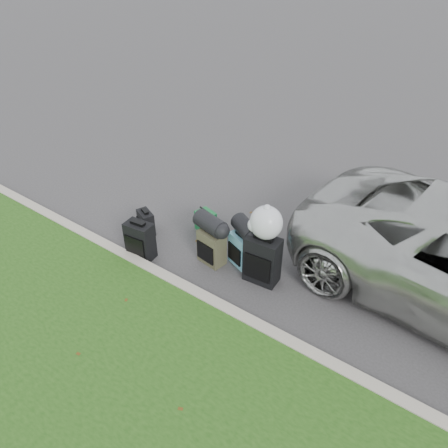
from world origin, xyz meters
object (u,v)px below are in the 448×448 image
Objects in this scene: suitcase_olive at (212,247)px; suitcase_large_black_left at (140,240)px; suitcase_teal at (241,250)px; suitcase_large_black_right at (262,260)px; suitcase_small_black at (146,223)px; tote_navy at (217,230)px; tote_green at (206,221)px.

suitcase_large_black_left is at bearing -142.44° from suitcase_olive.
suitcase_teal is 0.72× the size of suitcase_large_black_right.
suitcase_olive is 0.48m from suitcase_teal.
tote_navy is (1.10, 0.64, -0.08)m from suitcase_small_black.
tote_navy is (0.30, -0.07, -0.04)m from tote_green.
suitcase_olive reaches higher than tote_navy.
tote_navy is (-0.77, 0.36, -0.14)m from suitcase_teal.
suitcase_large_black_left is 2.07m from suitcase_large_black_right.
suitcase_small_black reaches higher than tote_navy.
suitcase_large_black_right is 1.37m from tote_navy.
suitcase_large_black_right reaches higher than tote_green.
tote_navy is at bearing 128.91° from suitcase_olive.
suitcase_small_black is at bearing 178.36° from suitcase_large_black_right.
suitcase_olive is 0.75× the size of suitcase_large_black_right.
tote_green is 0.31m from tote_navy.
tote_green is at bearing 65.77° from suitcase_large_black_left.
suitcase_large_black_right is 1.67m from tote_green.
suitcase_large_black_left reaches higher than tote_navy.
suitcase_large_black_left is 1.10× the size of suitcase_olive.
suitcase_teal is (1.87, 0.28, 0.06)m from suitcase_small_black.
tote_green is (-0.65, 0.67, -0.11)m from suitcase_olive.
tote_green is at bearing 178.50° from suitcase_teal.
suitcase_large_black_right is 2.09× the size of tote_green.
suitcase_large_black_right is 2.74× the size of tote_navy.
suitcase_small_black is at bearing -124.08° from tote_green.
tote_navy is at bearing 52.31° from suitcase_small_black.
suitcase_large_black_left is at bearing -130.30° from suitcase_teal.
suitcase_olive is at bearing -129.61° from suitcase_teal.
suitcase_olive is (1.46, 0.04, 0.07)m from suitcase_small_black.
suitcase_large_black_right reaches higher than suitcase_teal.
tote_navy is (-0.35, 0.60, -0.15)m from suitcase_olive.
suitcase_small_black is at bearing -169.79° from suitcase_olive.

